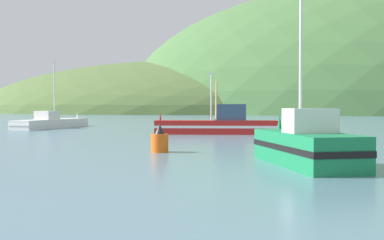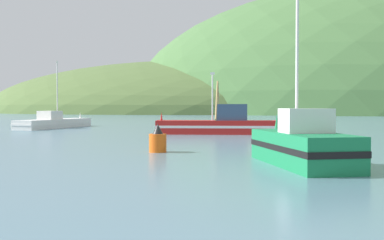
# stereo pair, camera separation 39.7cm
# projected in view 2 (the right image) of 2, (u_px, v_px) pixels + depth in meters

# --- Properties ---
(hill_far_left) EXTENTS (173.96, 139.17, 41.99)m
(hill_far_left) POSITION_uv_depth(u_px,v_px,m) (189.00, 112.00, 191.49)
(hill_far_left) COLOR #516B38
(hill_far_left) RESTS_ON ground
(hill_mid_left) EXTENTS (175.97, 140.78, 93.35)m
(hill_mid_left) POSITION_uv_depth(u_px,v_px,m) (351.00, 113.00, 173.34)
(hill_mid_left) COLOR #47703D
(hill_mid_left) RESTS_ON ground
(fishing_boat_red) EXTENTS (10.45, 16.70, 5.15)m
(fishing_boat_red) POSITION_uv_depth(u_px,v_px,m) (220.00, 125.00, 37.16)
(fishing_boat_red) COLOR red
(fishing_boat_red) RESTS_ON ground
(fishing_boat_green) EXTENTS (4.55, 6.45, 6.80)m
(fishing_boat_green) POSITION_uv_depth(u_px,v_px,m) (302.00, 146.00, 17.41)
(fishing_boat_green) COLOR #197A47
(fishing_boat_green) RESTS_ON ground
(fishing_boat_white) EXTENTS (2.81, 11.26, 7.26)m
(fishing_boat_white) POSITION_uv_depth(u_px,v_px,m) (55.00, 122.00, 48.29)
(fishing_boat_white) COLOR white
(fishing_boat_white) RESTS_ON ground
(channel_buoy) EXTENTS (0.88, 0.88, 1.42)m
(channel_buoy) POSITION_uv_depth(u_px,v_px,m) (158.00, 141.00, 22.49)
(channel_buoy) COLOR #E55914
(channel_buoy) RESTS_ON ground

